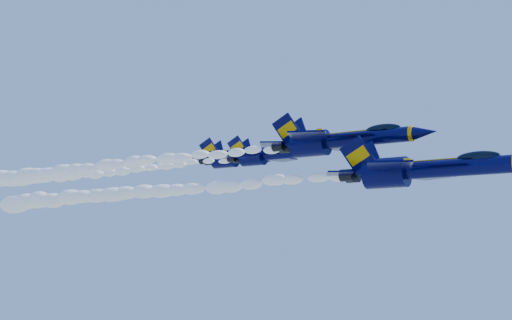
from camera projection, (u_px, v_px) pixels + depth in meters
The scene contains 8 objects.
jet_lead at pixel (425, 169), 68.55m from camera, with size 19.76×16.21×7.34m.
smoke_trail_jet_lead at pixel (148, 192), 86.34m from camera, with size 52.04×2.52×2.27m, color white.
jet_second at pixel (341, 140), 77.41m from camera, with size 18.72×15.35×6.96m.
smoke_trail_jet_second at pixel (108, 166), 94.97m from camera, with size 52.04×2.39×2.15m, color white.
jet_third at pixel (273, 154), 91.06m from camera, with size 15.04×12.33×5.59m.
smoke_trail_jet_third at pixel (88, 174), 107.81m from camera, with size 52.04×1.92×1.72m, color white.
jet_fourth at pixel (245, 157), 102.35m from camera, with size 16.91×13.87×6.28m.
smoke_trail_jet_fourth at pixel (78, 174), 119.52m from camera, with size 52.04×2.15×1.94m, color white.
Camera 1 is at (42.44, -75.22, 139.73)m, focal length 50.00 mm.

